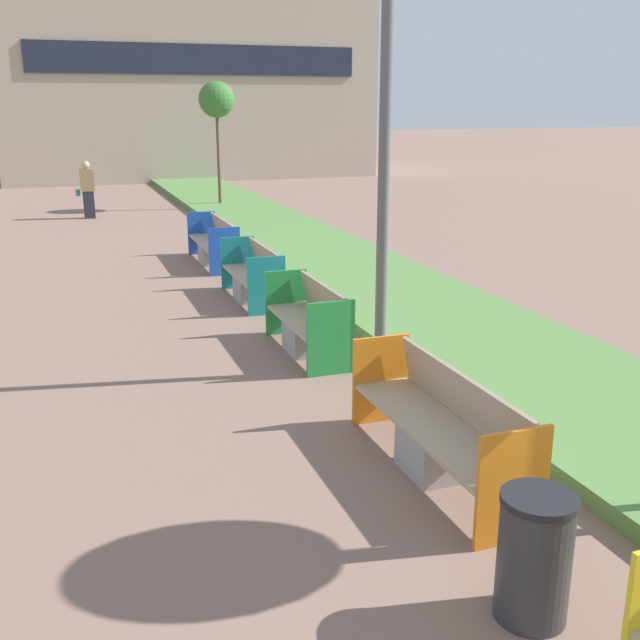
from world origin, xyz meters
TOP-DOWN VIEW (x-y plane):
  - planter_grass_strip at (3.20, 12.00)m, footprint 2.80×120.00m
  - building_backdrop at (4.00, 37.29)m, footprint 16.03×6.18m
  - bench_orange_frame at (0.94, 7.60)m, footprint 0.65×2.48m
  - bench_green_frame at (0.94, 11.24)m, footprint 0.65×1.90m
  - bench_teal_frame at (0.94, 14.18)m, footprint 0.65×1.95m
  - bench_blue_frame at (0.94, 17.39)m, footprint 0.65×2.36m
  - litter_bin at (0.55, 5.61)m, footprint 0.49×0.49m
  - sapling_tree_far at (2.88, 25.78)m, footprint 1.10×1.10m
  - pedestrian_walking at (-1.18, 24.99)m, footprint 0.53×0.24m

SIDE VIEW (x-z plane):
  - planter_grass_strip at x=3.20m, z-range 0.00..0.18m
  - bench_green_frame at x=0.94m, z-range -0.11..0.83m
  - bench_teal_frame at x=0.94m, z-range -0.11..0.83m
  - bench_blue_frame at x=0.94m, z-range -0.09..0.85m
  - bench_orange_frame at x=0.94m, z-range -0.09..0.85m
  - litter_bin at x=0.55m, z-range 0.00..0.88m
  - pedestrian_walking at x=-1.18m, z-range 0.01..1.65m
  - sapling_tree_far at x=2.88m, z-range 1.36..5.26m
  - building_backdrop at x=4.00m, z-range 0.00..9.01m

